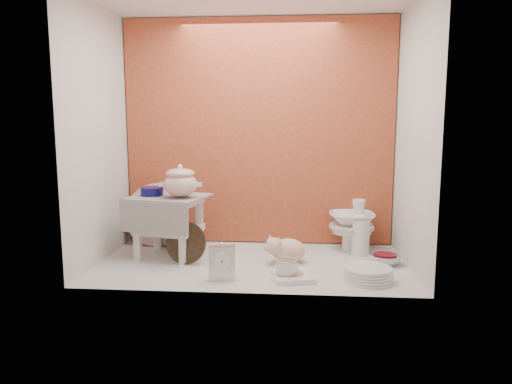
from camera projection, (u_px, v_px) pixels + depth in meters
ground at (252, 263)px, 2.81m from camera, size 1.80×1.80×0.00m
niche_shell at (255, 104)px, 2.85m from camera, size 1.86×1.03×1.53m
step_stool at (169, 226)px, 2.92m from camera, size 0.51×0.46×0.38m
soup_tureen at (180, 181)px, 2.81m from camera, size 0.27×0.27×0.20m
cobalt_bowl at (152, 191)px, 2.91m from camera, size 0.14×0.14×0.05m
floral_platter at (156, 215)px, 3.19m from camera, size 0.43×0.13×0.41m
blue_white_vase at (178, 227)px, 3.19m from camera, size 0.26×0.26×0.25m
lacquer_tray at (186, 243)px, 2.78m from camera, size 0.26×0.12×0.25m
mantel_clock at (222, 261)px, 2.49m from camera, size 0.14×0.07×0.20m
plush_pig at (288, 250)px, 2.81m from camera, size 0.28×0.20×0.15m
teacup_saucer at (286, 278)px, 2.51m from camera, size 0.21×0.21×0.01m
gold_rim_teacup at (286, 268)px, 2.51m from camera, size 0.15×0.15×0.10m
lattice_dish at (293, 276)px, 2.52m from camera, size 0.24×0.24×0.03m
dinner_plate_stack at (368, 274)px, 2.48m from camera, size 0.34×0.34×0.07m
crystal_bowl at (385, 259)px, 2.78m from camera, size 0.19×0.19×0.06m
clear_glass_vase at (360, 237)px, 2.96m from camera, size 0.14×0.14×0.22m
porcelain_tower at (352, 225)px, 3.06m from camera, size 0.35×0.35×0.33m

